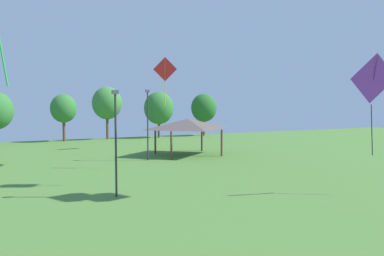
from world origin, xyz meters
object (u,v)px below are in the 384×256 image
object	(u,v)px
kite_flying_10	(165,71)
light_post_1	(148,121)
park_pavilion	(188,124)
treeline_tree_4	(107,103)
kite_flying_1	(373,81)
light_post_0	(116,137)
treeline_tree_5	(159,108)
treeline_tree_6	(204,108)
treeline_tree_3	(64,109)

from	to	relation	value
kite_flying_10	light_post_1	xyz separation A→B (m)	(0.03, 4.49, -4.15)
park_pavilion	treeline_tree_4	distance (m)	19.81
kite_flying_1	kite_flying_10	bearing A→B (deg)	119.36
treeline_tree_4	kite_flying_1	bearing A→B (deg)	-80.78
kite_flying_1	light_post_0	size ratio (longest dim) A/B	0.97
kite_flying_1	treeline_tree_5	bearing A→B (deg)	88.51
kite_flying_10	treeline_tree_6	distance (m)	29.91
treeline_tree_4	treeline_tree_5	world-z (taller)	treeline_tree_4
kite_flying_1	light_post_1	distance (m)	19.69
park_pavilion	light_post_0	bearing A→B (deg)	-127.29
light_post_1	treeline_tree_6	xyz separation A→B (m)	(15.89, 20.58, 0.63)
treeline_tree_5	treeline_tree_6	world-z (taller)	treeline_tree_5
park_pavilion	light_post_0	distance (m)	17.79
kite_flying_10	park_pavilion	distance (m)	9.09
kite_flying_10	treeline_tree_6	xyz separation A→B (m)	(15.92, 25.08, -3.53)
kite_flying_10	light_post_1	distance (m)	6.12
light_post_1	treeline_tree_4	world-z (taller)	treeline_tree_4
light_post_0	treeline_tree_3	world-z (taller)	treeline_tree_3
park_pavilion	treeline_tree_6	xyz separation A→B (m)	(11.17, 18.88, 1.13)
park_pavilion	treeline_tree_3	distance (m)	21.01
kite_flying_10	park_pavilion	bearing A→B (deg)	52.52
kite_flying_10	light_post_1	size ratio (longest dim) A/B	0.61
treeline_tree_3	light_post_0	bearing A→B (deg)	-92.40
light_post_0	treeline_tree_3	bearing A→B (deg)	87.60
light_post_1	treeline_tree_5	world-z (taller)	treeline_tree_5
kite_flying_10	kite_flying_1	bearing A→B (deg)	-60.64
treeline_tree_4	park_pavilion	bearing A→B (deg)	-79.72
treeline_tree_3	treeline_tree_4	xyz separation A→B (m)	(5.87, 0.65, 0.68)
park_pavilion	light_post_0	size ratio (longest dim) A/B	1.13
kite_flying_1	treeline_tree_4	world-z (taller)	kite_flying_1
treeline_tree_3	treeline_tree_5	world-z (taller)	treeline_tree_5
park_pavilion	treeline_tree_5	xyz separation A→B (m)	(3.82, 18.72, 1.18)
treeline_tree_4	treeline_tree_6	xyz separation A→B (m)	(14.69, -0.52, -0.77)
light_post_1	treeline_tree_4	bearing A→B (deg)	86.75
light_post_0	treeline_tree_6	xyz separation A→B (m)	(21.94, 33.03, 0.80)
treeline_tree_5	treeline_tree_6	bearing A→B (deg)	1.29
treeline_tree_3	treeline_tree_6	xyz separation A→B (m)	(20.56, 0.13, -0.09)
kite_flying_1	kite_flying_10	world-z (taller)	kite_flying_10
light_post_1	treeline_tree_6	bearing A→B (deg)	52.34
kite_flying_10	treeline_tree_3	world-z (taller)	kite_flying_10
kite_flying_10	treeline_tree_3	xyz separation A→B (m)	(-4.64, 24.95, -3.44)
park_pavilion	treeline_tree_4	bearing A→B (deg)	100.28
treeline_tree_4	light_post_0	bearing A→B (deg)	-102.20
kite_flying_10	treeline_tree_4	xyz separation A→B (m)	(1.23, 25.60, -2.76)
light_post_0	kite_flying_1	bearing A→B (deg)	-22.04
treeline_tree_4	treeline_tree_3	bearing A→B (deg)	-173.72
kite_flying_1	park_pavilion	world-z (taller)	kite_flying_1
treeline_tree_3	park_pavilion	bearing A→B (deg)	-63.39
light_post_0	treeline_tree_4	distance (m)	34.36
kite_flying_10	park_pavilion	xyz separation A→B (m)	(4.75, 6.20, -4.66)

